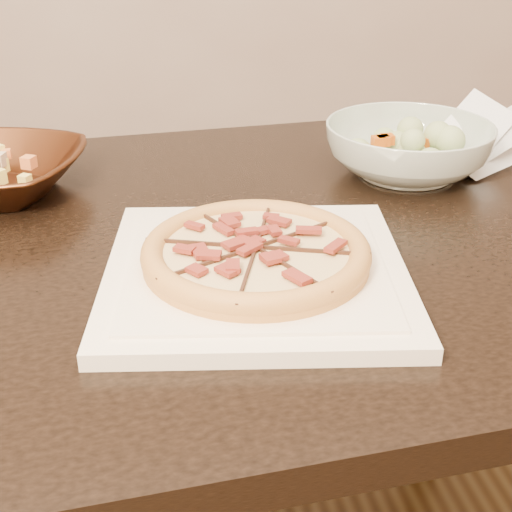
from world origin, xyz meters
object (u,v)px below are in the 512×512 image
Objects in this scene: plate at (256,272)px; dining_table at (156,314)px; salad_bowl at (408,150)px; pizza at (256,253)px.

dining_table is at bearing 130.88° from plate.
dining_table is 5.53× the size of salad_bowl.
pizza is 1.01× the size of salad_bowl.
plate is (0.11, -0.13, 0.12)m from dining_table.
pizza is 0.40m from salad_bowl.
pizza is (-0.00, 0.00, 0.02)m from plate.
pizza is at bearing -134.33° from salad_bowl.
salad_bowl is (0.28, 0.28, 0.00)m from pizza.
salad_bowl is at bearing 45.67° from plate.
dining_table is at bearing -158.04° from salad_bowl.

